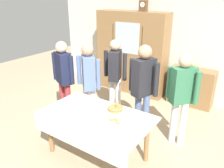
% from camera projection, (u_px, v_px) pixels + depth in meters
% --- Properties ---
extents(ground_plane, '(12.00, 12.00, 0.00)m').
position_uv_depth(ground_plane, '(105.00, 149.00, 3.73)').
color(ground_plane, tan).
rests_on(ground_plane, ground).
extents(back_wall, '(6.40, 0.10, 2.70)m').
position_uv_depth(back_wall, '(172.00, 40.00, 5.26)').
color(back_wall, silver).
rests_on(back_wall, ground).
extents(dining_table, '(1.62, 0.94, 0.72)m').
position_uv_depth(dining_table, '(95.00, 122.00, 3.32)').
color(dining_table, olive).
rests_on(dining_table, ground).
extents(wall_cabinet, '(1.79, 0.46, 1.98)m').
position_uv_depth(wall_cabinet, '(131.00, 53.00, 5.64)').
color(wall_cabinet, olive).
rests_on(wall_cabinet, ground).
extents(mantel_clock, '(0.18, 0.11, 0.24)m').
position_uv_depth(mantel_clock, '(143.00, 6.00, 5.09)').
color(mantel_clock, brown).
rests_on(mantel_clock, wall_cabinet).
extents(bookshelf_low, '(0.96, 0.35, 0.84)m').
position_uv_depth(bookshelf_low, '(191.00, 87.00, 5.09)').
color(bookshelf_low, olive).
rests_on(bookshelf_low, ground).
extents(book_stack, '(0.17, 0.21, 0.06)m').
position_uv_depth(book_stack, '(194.00, 68.00, 4.93)').
color(book_stack, '#2D5184').
rests_on(book_stack, bookshelf_low).
extents(tea_cup_back_edge, '(0.13, 0.13, 0.06)m').
position_uv_depth(tea_cup_back_edge, '(79.00, 97.00, 3.80)').
color(tea_cup_back_edge, silver).
rests_on(tea_cup_back_edge, dining_table).
extents(tea_cup_far_right, '(0.13, 0.13, 0.06)m').
position_uv_depth(tea_cup_far_right, '(92.00, 114.00, 3.28)').
color(tea_cup_far_right, white).
rests_on(tea_cup_far_right, dining_table).
extents(tea_cup_mid_right, '(0.13, 0.13, 0.06)m').
position_uv_depth(tea_cup_mid_right, '(101.00, 103.00, 3.62)').
color(tea_cup_mid_right, silver).
rests_on(tea_cup_mid_right, dining_table).
extents(tea_cup_far_left, '(0.13, 0.13, 0.06)m').
position_uv_depth(tea_cup_far_left, '(135.00, 116.00, 3.21)').
color(tea_cup_far_left, silver).
rests_on(tea_cup_far_left, dining_table).
extents(bread_basket, '(0.24, 0.24, 0.16)m').
position_uv_depth(bread_basket, '(115.00, 108.00, 3.42)').
color(bread_basket, '#9E7542').
rests_on(bread_basket, dining_table).
extents(pastry_plate, '(0.28, 0.28, 0.05)m').
position_uv_depth(pastry_plate, '(114.00, 122.00, 3.10)').
color(pastry_plate, white).
rests_on(pastry_plate, dining_table).
extents(spoon_back_edge, '(0.12, 0.02, 0.01)m').
position_uv_depth(spoon_back_edge, '(142.00, 125.00, 3.05)').
color(spoon_back_edge, silver).
rests_on(spoon_back_edge, dining_table).
extents(spoon_center, '(0.12, 0.02, 0.01)m').
position_uv_depth(spoon_center, '(69.00, 103.00, 3.67)').
color(spoon_center, silver).
rests_on(spoon_center, dining_table).
extents(spoon_near_right, '(0.12, 0.02, 0.01)m').
position_uv_depth(spoon_near_right, '(95.00, 123.00, 3.10)').
color(spoon_near_right, silver).
rests_on(spoon_near_right, dining_table).
extents(person_by_cabinet, '(0.52, 0.39, 1.58)m').
position_uv_depth(person_by_cabinet, '(89.00, 79.00, 4.05)').
color(person_by_cabinet, silver).
rests_on(person_by_cabinet, ground).
extents(person_beside_shelf, '(0.52, 0.41, 1.56)m').
position_uv_depth(person_beside_shelf, '(115.00, 71.00, 4.48)').
color(person_beside_shelf, silver).
rests_on(person_beside_shelf, ground).
extents(person_behind_table_right, '(0.52, 0.41, 1.64)m').
position_uv_depth(person_behind_table_right, '(143.00, 84.00, 3.69)').
color(person_behind_table_right, slate).
rests_on(person_behind_table_right, ground).
extents(person_near_right_end, '(0.52, 0.40, 1.54)m').
position_uv_depth(person_near_right_end, '(182.00, 92.00, 3.55)').
color(person_near_right_end, silver).
rests_on(person_near_right_end, ground).
extents(person_behind_table_left, '(0.52, 0.33, 1.57)m').
position_uv_depth(person_behind_table_left, '(63.00, 74.00, 4.29)').
color(person_behind_table_left, '#933338').
rests_on(person_behind_table_left, ground).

